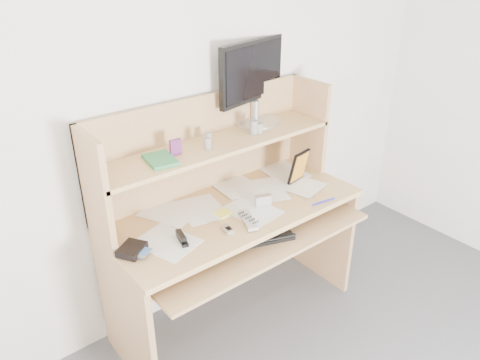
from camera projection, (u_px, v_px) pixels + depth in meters
back_wall at (198, 103)px, 2.50m from camera, size 3.60×0.04×2.50m
desk at (226, 211)px, 2.58m from camera, size 1.40×0.70×1.30m
paper_clutter at (235, 207)px, 2.50m from camera, size 1.32×0.54×0.01m
keyboard at (255, 237)px, 2.41m from camera, size 0.42×0.27×0.03m
tv_remote at (248, 220)px, 2.37m from camera, size 0.12×0.19×0.02m
flip_phone at (228, 229)px, 2.29m from camera, size 0.05×0.08×0.02m
stapler at (182, 237)px, 2.21m from camera, size 0.06×0.12×0.04m
wallet at (132, 249)px, 2.13m from camera, size 0.16×0.15×0.03m
sticky_note_pad at (223, 213)px, 2.44m from camera, size 0.08×0.08×0.01m
digital_camera at (263, 200)px, 2.51m from camera, size 0.10×0.06×0.06m
game_case at (299, 167)px, 2.71m from camera, size 0.14×0.04×0.20m
blue_pen at (323, 201)px, 2.54m from camera, size 0.15×0.03×0.01m
card_box at (176, 147)px, 2.29m from camera, size 0.06×0.02×0.08m
shelf_book at (160, 160)px, 2.24m from camera, size 0.15×0.19×0.02m
chip_stack_a at (208, 138)px, 2.44m from camera, size 0.04×0.04×0.05m
chip_stack_b at (208, 144)px, 2.36m from camera, size 0.05×0.05×0.06m
chip_stack_c at (259, 128)px, 2.56m from camera, size 0.06×0.06×0.06m
chip_stack_d at (254, 127)px, 2.54m from camera, size 0.05×0.05×0.08m
monitor at (254, 80)px, 2.62m from camera, size 0.53×0.27×0.47m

